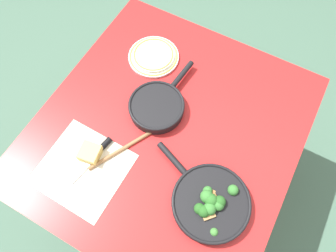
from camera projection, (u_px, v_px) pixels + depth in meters
ground_plane at (168, 177)px, 1.91m from camera, size 14.00×14.00×0.00m
dining_table_red at (168, 136)px, 1.30m from camera, size 1.11×1.03×0.75m
skillet_broccoli at (210, 202)px, 1.07m from camera, size 0.29×0.42×0.08m
skillet_eggs at (157, 106)px, 1.23m from camera, size 0.38×0.23×0.05m
wooden_spoon at (143, 137)px, 1.20m from camera, size 0.36×0.21×0.02m
parchment_sheet at (83, 168)px, 1.15m from camera, size 0.31×0.32×0.00m
grater_knife at (97, 153)px, 1.17m from camera, size 0.22×0.07×0.02m
cheese_block at (90, 153)px, 1.15m from camera, size 0.09×0.09×0.05m
dinner_plate_stack at (154, 56)px, 1.36m from camera, size 0.23×0.23×0.03m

